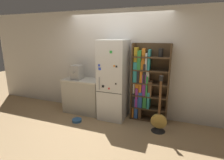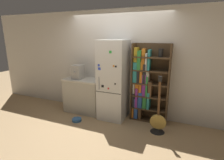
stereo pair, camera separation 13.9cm
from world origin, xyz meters
The scene contains 8 objects.
ground_plane centered at (0.00, 0.00, 0.00)m, with size 16.00×16.00×0.00m, color tan.
wall_back centered at (0.00, 0.47, 1.30)m, with size 8.00×0.05×2.60m.
refrigerator centered at (0.00, 0.14, 0.95)m, with size 0.63×0.65×1.89m.
bookshelf centered at (0.73, 0.32, 0.88)m, with size 0.85×0.30×1.82m.
kitchen_counter centered at (-0.86, 0.17, 0.45)m, with size 1.00×0.57×0.89m.
espresso_machine centered at (-0.99, 0.14, 1.07)m, with size 0.25×0.35×0.36m.
guitar centered at (1.13, -0.17, 0.18)m, with size 0.33×0.30×1.24m.
pet_bowl centered at (-0.72, -0.41, 0.03)m, with size 0.23×0.23×0.06m.
Camera 2 is at (1.54, -3.60, 1.97)m, focal length 28.00 mm.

